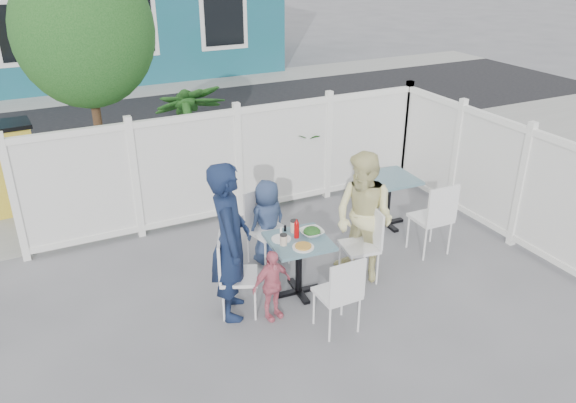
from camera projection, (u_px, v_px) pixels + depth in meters
name	position (u px, v px, depth m)	size (l,w,h in m)	color
ground	(312.00, 302.00, 6.27)	(80.00, 80.00, 0.00)	slate
near_sidewalk	(204.00, 182.00, 9.35)	(24.00, 2.60, 0.01)	gray
street	(150.00, 123.00, 12.36)	(24.00, 5.00, 0.01)	black
far_sidewalk	(122.00, 92.00, 14.88)	(24.00, 1.60, 0.01)	gray
fence_back	(239.00, 165.00, 7.92)	(5.86, 0.08, 1.60)	white
fence_right	(486.00, 174.00, 7.62)	(0.08, 3.66, 1.60)	white
tree	(84.00, 32.00, 7.21)	(1.80, 1.62, 3.59)	#382316
utility_cabinet	(11.00, 170.00, 8.12)	(0.69, 0.49, 1.28)	gold
potted_shrub_a	(195.00, 145.00, 8.27)	(1.04, 1.04, 1.86)	#154315
potted_shrub_b	(293.00, 145.00, 8.91)	(1.28, 1.11, 1.42)	#154315
main_table	(299.00, 252.00, 6.21)	(0.70, 0.70, 0.69)	#426371
spare_table	(389.00, 188.00, 7.74)	(0.71, 0.71, 0.72)	#426371
chair_left	(231.00, 270.00, 5.89)	(0.52, 0.53, 0.90)	white
chair_right	(366.00, 239.00, 6.50)	(0.45, 0.46, 0.90)	white
chair_back	(264.00, 222.00, 6.84)	(0.51, 0.50, 0.94)	white
chair_near	(341.00, 290.00, 5.57)	(0.40, 0.39, 0.88)	white
chair_spare	(435.00, 214.00, 6.99)	(0.45, 0.44, 0.98)	white
man	(230.00, 241.00, 5.75)	(0.63, 0.41, 1.73)	#131F3C
woman	(364.00, 218.00, 6.43)	(0.76, 0.59, 1.55)	#DDCF53
boy	(268.00, 222.00, 6.87)	(0.52, 0.34, 1.07)	navy
toddler	(272.00, 285.00, 5.85)	(0.47, 0.20, 0.80)	#DA6C80
plate_main	(303.00, 247.00, 5.98)	(0.23, 0.23, 0.01)	white
plate_side	(281.00, 239.00, 6.15)	(0.22, 0.22, 0.01)	white
salad_bowl	(312.00, 233.00, 6.23)	(0.26, 0.26, 0.06)	white
coffee_cup_a	(283.00, 240.00, 6.02)	(0.08, 0.08, 0.11)	beige
coffee_cup_b	(294.00, 227.00, 6.29)	(0.09, 0.09, 0.13)	beige
ketchup_bottle	(297.00, 230.00, 6.15)	(0.06, 0.06, 0.18)	#B50708
salt_shaker	(281.00, 230.00, 6.27)	(0.03, 0.03, 0.07)	white
pepper_shaker	(285.00, 228.00, 6.32)	(0.03, 0.03, 0.07)	black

